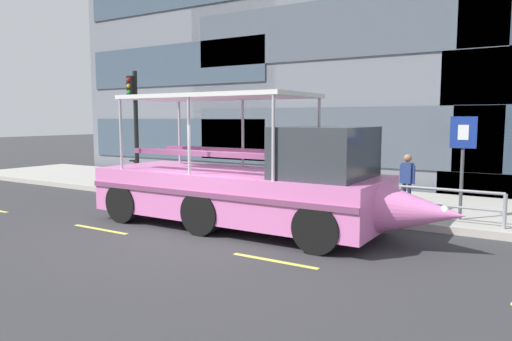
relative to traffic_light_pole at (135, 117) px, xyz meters
name	(u,v)px	position (x,y,z in m)	size (l,w,h in m)	color
ground_plane	(202,235)	(6.23, -4.01, -2.70)	(120.00, 120.00, 0.00)	#333335
sidewalk	(309,197)	(6.23, 1.59, -2.61)	(32.00, 4.80, 0.18)	#A8A59E
curb_edge	(271,209)	(6.23, -0.90, -2.61)	(32.00, 0.18, 0.18)	#B2ADA3
lane_centreline	(176,243)	(6.23, -4.88, -2.69)	(25.80, 0.12, 0.01)	#DBD64C
curb_guardrail	(278,185)	(6.29, -0.56, -1.95)	(11.68, 0.09, 0.82)	gray
traffic_light_pole	(135,117)	(0.00, 0.00, 0.00)	(0.24, 0.46, 4.16)	black
parking_sign	(463,150)	(11.08, -0.03, -0.81)	(0.60, 0.12, 2.51)	#4C4F54
leaned_bicycle	(137,176)	(0.14, -0.11, -2.14)	(1.74, 0.46, 0.96)	black
duck_tour_boat	(254,185)	(6.93, -2.87, -1.64)	(8.99, 2.60, 3.22)	pink
pedestrian_near_bow	(407,177)	(9.72, 0.23, -1.59)	(0.43, 0.24, 1.53)	#1E2338
pedestrian_mid_left	(309,170)	(6.87, 0.25, -1.56)	(0.45, 0.22, 1.58)	black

